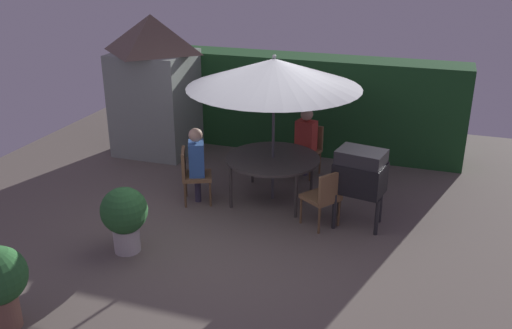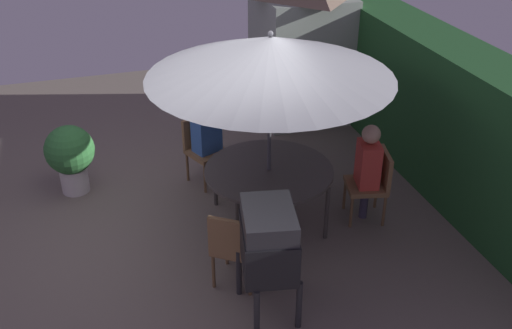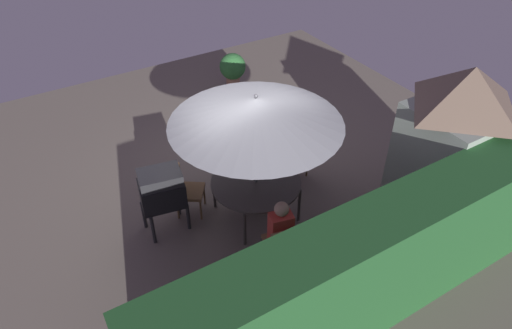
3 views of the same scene
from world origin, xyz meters
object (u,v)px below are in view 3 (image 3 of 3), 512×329
chair_toward_hedge (185,188)px  person_in_red (281,227)px  person_in_blue (294,144)px  garden_shed (453,142)px  bbq_grill (162,190)px  potted_plant_by_grill (258,109)px  patio_umbrella (256,111)px  chair_near_shed (282,243)px  patio_table (256,183)px  chair_far_side (296,153)px  potted_plant_by_shed (233,69)px

chair_toward_hedge → person_in_red: person_in_red is taller
person_in_red → person_in_blue: same height
garden_shed → person_in_red: size_ratio=2.15×
garden_shed → chair_toward_hedge: (3.88, -2.17, -0.86)m
person_in_red → person_in_blue: size_ratio=1.00×
person_in_red → bbq_grill: bearing=-53.7°
garden_shed → potted_plant_by_grill: 4.07m
person_in_blue → patio_umbrella: bearing=23.6°
person_in_blue → chair_near_shed: bearing=50.7°
person_in_red → potted_plant_by_grill: bearing=-116.3°
patio_table → chair_toward_hedge: 1.23m
patio_table → chair_near_shed: 1.28m
chair_toward_hedge → person_in_blue: bearing=174.6°
chair_far_side → chair_toward_hedge: same height
patio_umbrella → chair_far_side: (-1.20, -0.53, -1.59)m
patio_table → chair_toward_hedge: (1.01, -0.69, -0.16)m
patio_umbrella → bbq_grill: bearing=-18.3°
potted_plant_by_grill → person_in_red: (1.68, 3.39, 0.23)m
chair_near_shed → potted_plant_by_shed: (-2.12, -5.33, 0.08)m
chair_near_shed → chair_far_side: 2.30m
chair_near_shed → bbq_grill: bearing=-55.5°
chair_near_shed → garden_shed: bearing=175.6°
patio_umbrella → potted_plant_by_shed: patio_umbrella is taller
chair_near_shed → potted_plant_by_grill: potted_plant_by_grill is taller
chair_near_shed → person_in_red: bearing=-103.1°
patio_table → patio_umbrella: (0.00, -0.00, 1.42)m
patio_table → chair_toward_hedge: bearing=-34.6°
patio_table → potted_plant_by_shed: 4.49m
garden_shed → potted_plant_by_grill: bearing=-68.5°
potted_plant_by_shed → person_in_blue: bearing=78.9°
chair_toward_hedge → chair_far_side: bearing=175.7°
chair_near_shed → potted_plant_by_shed: 5.74m
chair_toward_hedge → patio_umbrella: bearing=145.4°
bbq_grill → person_in_blue: (-2.59, -0.01, -0.06)m
chair_far_side → potted_plant_by_shed: (-0.63, -3.57, 0.08)m
chair_near_shed → person_in_blue: person_in_blue is taller
patio_umbrella → potted_plant_by_grill: size_ratio=2.89×
bbq_grill → potted_plant_by_shed: bbq_grill is taller
bbq_grill → chair_far_side: bbq_grill is taller
chair_far_side → person_in_blue: bearing=23.6°
patio_umbrella → chair_near_shed: bearing=76.9°
potted_plant_by_grill → patio_umbrella: bearing=57.8°
chair_far_side → potted_plant_by_grill: bearing=-96.9°
chair_far_side → chair_toward_hedge: 2.22m
garden_shed → chair_far_side: bearing=-50.2°
patio_table → chair_toward_hedge: size_ratio=1.69×
chair_near_shed → chair_toward_hedge: same height
garden_shed → chair_near_shed: garden_shed is taller
person_in_blue → person_in_red: bearing=49.7°
chair_toward_hedge → potted_plant_by_grill: potted_plant_by_grill is taller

